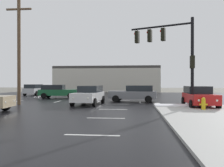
{
  "coord_description": "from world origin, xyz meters",
  "views": [
    {
      "loc": [
        1.54,
        -22.23,
        1.9
      ],
      "look_at": [
        -1.33,
        6.78,
        1.75
      ],
      "focal_mm": 37.79,
      "sensor_mm": 36.0,
      "label": 1
    }
  ],
  "objects_px": {
    "sedan_silver": "(35,89)",
    "sedan_white": "(89,95)",
    "sedan_grey": "(135,93)",
    "traffic_signal_mast": "(171,47)",
    "sedan_green": "(58,91)",
    "sedan_red": "(199,96)",
    "fire_hydrant": "(203,103)",
    "utility_pole_mid": "(19,50)"
  },
  "relations": [
    {
      "from": "fire_hydrant",
      "to": "sedan_grey",
      "type": "bearing_deg",
      "value": 121.74
    },
    {
      "from": "sedan_grey",
      "to": "sedan_green",
      "type": "distance_m",
      "value": 10.03
    },
    {
      "from": "sedan_silver",
      "to": "sedan_red",
      "type": "xyz_separation_m",
      "value": [
        19.37,
        -14.67,
        0.0
      ]
    },
    {
      "from": "sedan_white",
      "to": "sedan_silver",
      "type": "bearing_deg",
      "value": -137.36
    },
    {
      "from": "utility_pole_mid",
      "to": "fire_hydrant",
      "type": "bearing_deg",
      "value": -13.49
    },
    {
      "from": "traffic_signal_mast",
      "to": "sedan_silver",
      "type": "xyz_separation_m",
      "value": [
        -17.2,
        15.39,
        -3.65
      ]
    },
    {
      "from": "sedan_grey",
      "to": "sedan_white",
      "type": "relative_size",
      "value": 1.01
    },
    {
      "from": "sedan_green",
      "to": "sedan_silver",
      "type": "relative_size",
      "value": 1.0
    },
    {
      "from": "sedan_green",
      "to": "sedan_red",
      "type": "xyz_separation_m",
      "value": [
        13.97,
        -8.57,
        0.0
      ]
    },
    {
      "from": "traffic_signal_mast",
      "to": "sedan_green",
      "type": "distance_m",
      "value": 15.45
    },
    {
      "from": "traffic_signal_mast",
      "to": "sedan_green",
      "type": "bearing_deg",
      "value": -15.75
    },
    {
      "from": "sedan_white",
      "to": "sedan_grey",
      "type": "bearing_deg",
      "value": 133.16
    },
    {
      "from": "sedan_silver",
      "to": "sedan_green",
      "type": "bearing_deg",
      "value": -134.13
    },
    {
      "from": "traffic_signal_mast",
      "to": "utility_pole_mid",
      "type": "height_order",
      "value": "utility_pole_mid"
    },
    {
      "from": "utility_pole_mid",
      "to": "sedan_grey",
      "type": "bearing_deg",
      "value": 21.06
    },
    {
      "from": "fire_hydrant",
      "to": "sedan_white",
      "type": "bearing_deg",
      "value": 153.95
    },
    {
      "from": "fire_hydrant",
      "to": "utility_pole_mid",
      "type": "relative_size",
      "value": 0.09
    },
    {
      "from": "sedan_white",
      "to": "utility_pole_mid",
      "type": "xyz_separation_m",
      "value": [
        -5.9,
        -0.65,
        3.8
      ]
    },
    {
      "from": "sedan_grey",
      "to": "traffic_signal_mast",
      "type": "bearing_deg",
      "value": 123.96
    },
    {
      "from": "fire_hydrant",
      "to": "sedan_grey",
      "type": "distance_m",
      "value": 8.43
    },
    {
      "from": "sedan_green",
      "to": "sedan_silver",
      "type": "bearing_deg",
      "value": 127.54
    },
    {
      "from": "sedan_silver",
      "to": "sedan_white",
      "type": "height_order",
      "value": "same"
    },
    {
      "from": "utility_pole_mid",
      "to": "traffic_signal_mast",
      "type": "bearing_deg",
      "value": -6.0
    },
    {
      "from": "sedan_grey",
      "to": "sedan_white",
      "type": "bearing_deg",
      "value": 44.82
    },
    {
      "from": "traffic_signal_mast",
      "to": "sedan_grey",
      "type": "distance_m",
      "value": 6.8
    },
    {
      "from": "sedan_silver",
      "to": "sedan_grey",
      "type": "bearing_deg",
      "value": -121.14
    },
    {
      "from": "utility_pole_mid",
      "to": "sedan_red",
      "type": "bearing_deg",
      "value": -2.3
    },
    {
      "from": "traffic_signal_mast",
      "to": "utility_pole_mid",
      "type": "bearing_deg",
      "value": 16.48
    },
    {
      "from": "fire_hydrant",
      "to": "utility_pole_mid",
      "type": "xyz_separation_m",
      "value": [
        -14.19,
        3.4,
        4.12
      ]
    },
    {
      "from": "sedan_red",
      "to": "sedan_white",
      "type": "xyz_separation_m",
      "value": [
        -8.73,
        1.23,
        0.0
      ]
    },
    {
      "from": "sedan_red",
      "to": "fire_hydrant",
      "type": "bearing_deg",
      "value": -7.79
    },
    {
      "from": "sedan_red",
      "to": "sedan_grey",
      "type": "bearing_deg",
      "value": -130.6
    },
    {
      "from": "sedan_green",
      "to": "sedan_silver",
      "type": "height_order",
      "value": "same"
    },
    {
      "from": "sedan_silver",
      "to": "sedan_red",
      "type": "relative_size",
      "value": 1.02
    },
    {
      "from": "sedan_silver",
      "to": "utility_pole_mid",
      "type": "distance_m",
      "value": 15.34
    },
    {
      "from": "sedan_green",
      "to": "sedan_silver",
      "type": "distance_m",
      "value": 8.15
    },
    {
      "from": "sedan_silver",
      "to": "sedan_white",
      "type": "bearing_deg",
      "value": -137.3
    },
    {
      "from": "sedan_silver",
      "to": "sedan_white",
      "type": "relative_size",
      "value": 1.0
    },
    {
      "from": "traffic_signal_mast",
      "to": "fire_hydrant",
      "type": "xyz_separation_m",
      "value": [
        1.73,
        -2.09,
        -3.96
      ]
    },
    {
      "from": "traffic_signal_mast",
      "to": "sedan_white",
      "type": "xyz_separation_m",
      "value": [
        -6.56,
        1.96,
        -3.65
      ]
    },
    {
      "from": "sedan_grey",
      "to": "sedan_green",
      "type": "height_order",
      "value": "same"
    },
    {
      "from": "sedan_red",
      "to": "sedan_white",
      "type": "bearing_deg",
      "value": -96.92
    }
  ]
}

